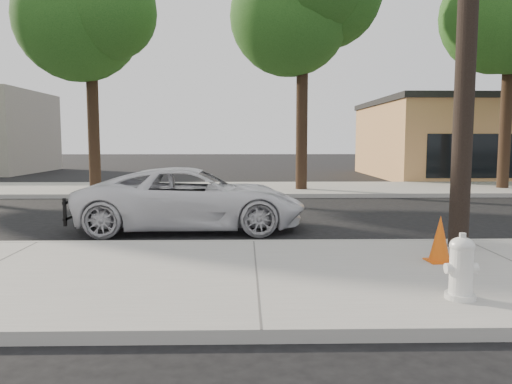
% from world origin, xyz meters
% --- Properties ---
extents(ground, '(120.00, 120.00, 0.00)m').
position_xyz_m(ground, '(0.00, 0.00, 0.00)').
color(ground, black).
rests_on(ground, ground).
extents(near_sidewalk, '(90.00, 4.40, 0.15)m').
position_xyz_m(near_sidewalk, '(0.00, -4.30, 0.07)').
color(near_sidewalk, gray).
rests_on(near_sidewalk, ground).
extents(far_sidewalk, '(90.00, 5.00, 0.15)m').
position_xyz_m(far_sidewalk, '(0.00, 8.50, 0.07)').
color(far_sidewalk, gray).
rests_on(far_sidewalk, ground).
extents(curb_near, '(90.00, 0.12, 0.16)m').
position_xyz_m(curb_near, '(0.00, -2.10, 0.07)').
color(curb_near, '#9E9B93').
rests_on(curb_near, ground).
extents(tree_b, '(4.34, 4.20, 8.45)m').
position_xyz_m(tree_b, '(-5.81, 8.06, 6.15)').
color(tree_b, black).
rests_on(tree_b, far_sidewalk).
extents(tree_c, '(4.96, 4.80, 9.55)m').
position_xyz_m(tree_c, '(2.22, 7.64, 6.91)').
color(tree_c, black).
rests_on(tree_c, far_sidewalk).
extents(police_cruiser, '(5.14, 2.51, 1.41)m').
position_xyz_m(police_cruiser, '(-1.35, -0.06, 0.70)').
color(police_cruiser, silver).
rests_on(police_cruiser, ground).
extents(fire_hydrant, '(0.39, 0.36, 0.74)m').
position_xyz_m(fire_hydrant, '(2.39, -5.57, 0.51)').
color(fire_hydrant, silver).
rests_on(fire_hydrant, near_sidewalk).
extents(traffic_cone, '(0.40, 0.40, 0.72)m').
position_xyz_m(traffic_cone, '(2.85, -3.77, 0.50)').
color(traffic_cone, '#DF540B').
rests_on(traffic_cone, near_sidewalk).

